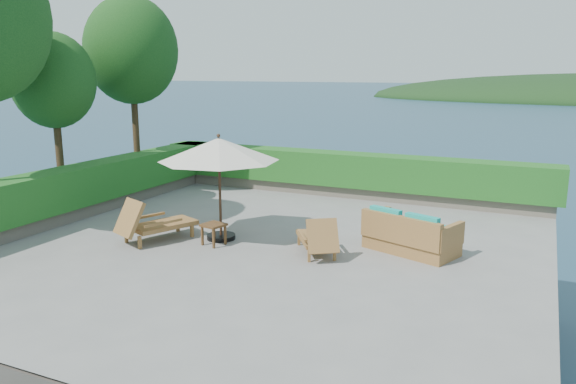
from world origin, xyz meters
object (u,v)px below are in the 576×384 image
at_px(lounge_left, 153,223).
at_px(patio_umbrella, 219,151).
at_px(wicker_loveseat, 410,236).
at_px(side_table, 214,228).
at_px(lounge_right, 318,238).

bearing_deg(lounge_left, patio_umbrella, 54.24).
distance_m(lounge_left, wicker_loveseat, 5.74).
bearing_deg(patio_umbrella, wicker_loveseat, 11.48).
height_order(lounge_left, side_table, lounge_left).
height_order(lounge_left, wicker_loveseat, lounge_left).
distance_m(patio_umbrella, side_table, 1.73).
xyz_separation_m(lounge_left, side_table, (1.41, 0.35, -0.03)).
bearing_deg(wicker_loveseat, patio_umbrella, -148.97).
distance_m(lounge_right, wicker_loveseat, 1.98).
bearing_deg(lounge_right, wicker_loveseat, -4.67).
height_order(lounge_right, wicker_loveseat, wicker_loveseat).
relative_size(patio_umbrella, side_table, 5.88).
distance_m(lounge_right, side_table, 2.38).
xyz_separation_m(side_table, wicker_loveseat, (4.09, 1.31, -0.03)).
height_order(side_table, wicker_loveseat, wicker_loveseat).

